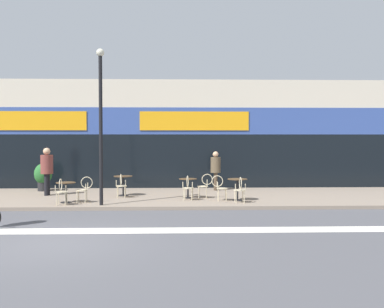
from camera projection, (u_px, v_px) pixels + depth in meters
ground_plane at (50, 243)px, 10.06m from camera, size 120.00×120.00×0.00m
sidewalk_slab at (104, 198)px, 17.30m from camera, size 40.00×5.50×0.12m
storefront_facade at (119, 136)px, 21.91m from camera, size 40.00×4.06×4.97m
bike_lane_stripe at (65, 231)px, 11.37m from camera, size 36.00×0.70×0.01m
bistro_table_0 at (66, 188)px, 15.51m from camera, size 0.67×0.67×0.71m
bistro_table_1 at (123, 182)px, 17.39m from camera, size 0.73×0.73×0.77m
bistro_table_2 at (188, 184)px, 16.70m from camera, size 0.65×0.65×0.73m
bistro_table_3 at (237, 185)px, 16.06m from camera, size 0.71×0.71×0.78m
cafe_chair_0_near at (61, 190)px, 14.88m from camera, size 0.42×0.58×0.90m
cafe_chair_0_side at (84, 188)px, 15.53m from camera, size 0.57×0.40×0.90m
cafe_chair_1_near at (121, 184)px, 16.77m from camera, size 0.41×0.58×0.90m
cafe_chair_2_near at (188, 186)px, 16.07m from camera, size 0.45×0.60×0.90m
cafe_chair_2_side at (205, 184)px, 16.71m from camera, size 0.59×0.43×0.90m
cafe_chair_3_near at (240, 188)px, 15.43m from camera, size 0.42×0.58×0.90m
cafe_chair_3_side at (220, 186)px, 16.04m from camera, size 0.58×0.41×0.90m
planter_pot at (43, 176)px, 18.97m from camera, size 0.74×0.74×1.16m
lamp_post at (101, 115)px, 14.87m from camera, size 0.26×0.26×5.19m
pedestrian_near_end at (47, 167)px, 17.48m from camera, size 0.49×0.49×1.86m
pedestrian_far_end at (216, 167)px, 19.19m from camera, size 0.44×0.44×1.66m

